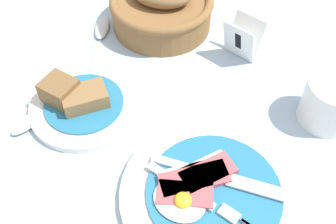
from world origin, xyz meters
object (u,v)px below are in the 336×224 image
(number_card, at_px, (242,39))
(teaspoon_near_cup, at_px, (16,132))
(breakfast_plate, at_px, (211,193))
(teaspoon_by_saucer, at_px, (100,37))
(sugar_cup, at_px, (331,101))
(bread_plate, at_px, (81,103))
(bread_basket, at_px, (162,8))

(number_card, xyz_separation_m, teaspoon_near_cup, (-0.20, -0.35, -0.03))
(breakfast_plate, bearing_deg, number_card, 109.19)
(teaspoon_by_saucer, bearing_deg, sugar_cup, -114.88)
(sugar_cup, height_order, teaspoon_near_cup, sugar_cup)
(bread_plate, xyz_separation_m, bread_basket, (-0.01, 0.25, 0.03))
(teaspoon_by_saucer, bearing_deg, bread_basket, -68.10)
(breakfast_plate, bearing_deg, bread_plate, 174.85)
(sugar_cup, xyz_separation_m, number_card, (-0.18, 0.06, -0.00))
(bread_plate, xyz_separation_m, sugar_cup, (0.33, 0.20, 0.03))
(breakfast_plate, height_order, sugar_cup, sugar_cup)
(bread_plate, bearing_deg, teaspoon_by_saucer, 120.41)
(teaspoon_by_saucer, bearing_deg, teaspoon_near_cup, 157.51)
(bread_basket, height_order, teaspoon_by_saucer, bread_basket)
(teaspoon_by_saucer, distance_m, teaspoon_near_cup, 0.25)
(bread_plate, height_order, sugar_cup, sugar_cup)
(breakfast_plate, height_order, teaspoon_by_saucer, breakfast_plate)
(bread_plate, distance_m, sugar_cup, 0.38)
(sugar_cup, distance_m, teaspoon_near_cup, 0.48)
(teaspoon_near_cup, bearing_deg, bread_plate, -22.79)
(bread_basket, relative_size, number_card, 2.64)
(sugar_cup, relative_size, teaspoon_near_cup, 0.44)
(sugar_cup, bearing_deg, bread_plate, -149.27)
(number_card, bearing_deg, sugar_cup, -10.93)
(sugar_cup, xyz_separation_m, bread_basket, (-0.34, 0.05, 0.00))
(bread_basket, relative_size, teaspoon_near_cup, 1.00)
(breakfast_plate, distance_m, teaspoon_near_cup, 0.31)
(teaspoon_near_cup, bearing_deg, number_card, -25.32)
(number_card, distance_m, teaspoon_near_cup, 0.40)
(breakfast_plate, xyz_separation_m, teaspoon_by_saucer, (-0.34, 0.17, -0.00))
(bread_plate, relative_size, bread_basket, 0.90)
(bread_plate, height_order, teaspoon_by_saucer, bread_plate)
(teaspoon_by_saucer, bearing_deg, number_card, -97.70)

